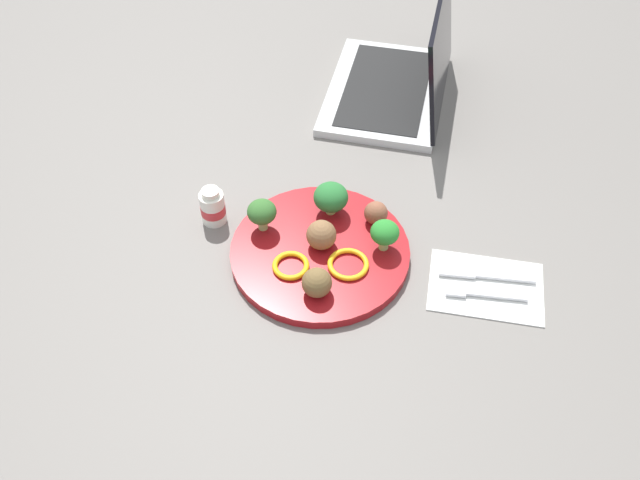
% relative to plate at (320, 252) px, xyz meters
% --- Properties ---
extents(ground_plane, '(4.00, 4.00, 0.00)m').
position_rel_plate_xyz_m(ground_plane, '(0.00, 0.00, -0.01)').
color(ground_plane, slate).
extents(plate, '(0.28, 0.28, 0.02)m').
position_rel_plate_xyz_m(plate, '(0.00, 0.00, 0.00)').
color(plate, maroon).
rests_on(plate, ground_plane).
extents(broccoli_floret_near_rim, '(0.05, 0.05, 0.05)m').
position_rel_plate_xyz_m(broccoli_floret_near_rim, '(0.10, -0.02, 0.04)').
color(broccoli_floret_near_rim, '#A0B869').
rests_on(broccoli_floret_near_rim, plate).
extents(broccoli_floret_far_rim, '(0.06, 0.06, 0.06)m').
position_rel_plate_xyz_m(broccoli_floret_far_rim, '(0.01, -0.08, 0.04)').
color(broccoli_floret_far_rim, '#A8CD6C').
rests_on(broccoli_floret_far_rim, plate).
extents(broccoli_floret_mid_left, '(0.04, 0.04, 0.05)m').
position_rel_plate_xyz_m(broccoli_floret_mid_left, '(-0.09, -0.03, 0.04)').
color(broccoli_floret_mid_left, '#A2BD67').
rests_on(broccoli_floret_mid_left, plate).
extents(meatball_front_left, '(0.04, 0.04, 0.04)m').
position_rel_plate_xyz_m(meatball_front_left, '(-0.02, 0.08, 0.03)').
color(meatball_front_left, brown).
rests_on(meatball_front_left, plate).
extents(meatball_mid_right, '(0.05, 0.05, 0.05)m').
position_rel_plate_xyz_m(meatball_mid_right, '(0.00, -0.01, 0.03)').
color(meatball_mid_right, brown).
rests_on(meatball_mid_right, plate).
extents(meatball_far_rim, '(0.04, 0.04, 0.04)m').
position_rel_plate_xyz_m(meatball_far_rim, '(-0.07, -0.08, 0.03)').
color(meatball_far_rim, brown).
rests_on(meatball_far_rim, plate).
extents(pepper_ring_near_rim, '(0.09, 0.09, 0.01)m').
position_rel_plate_xyz_m(pepper_ring_near_rim, '(-0.05, 0.02, 0.01)').
color(pepper_ring_near_rim, yellow).
rests_on(pepper_ring_near_rim, plate).
extents(pepper_ring_back_right, '(0.08, 0.08, 0.01)m').
position_rel_plate_xyz_m(pepper_ring_back_right, '(0.03, 0.05, 0.01)').
color(pepper_ring_back_right, yellow).
rests_on(pepper_ring_back_right, plate).
extents(napkin, '(0.18, 0.13, 0.01)m').
position_rel_plate_xyz_m(napkin, '(-0.26, -0.01, -0.01)').
color(napkin, white).
rests_on(napkin, ground_plane).
extents(fork, '(0.12, 0.03, 0.01)m').
position_rel_plate_xyz_m(fork, '(-0.25, 0.01, -0.00)').
color(fork, silver).
rests_on(fork, napkin).
extents(knife, '(0.15, 0.04, 0.01)m').
position_rel_plate_xyz_m(knife, '(-0.25, -0.02, -0.00)').
color(knife, silver).
rests_on(knife, napkin).
extents(yogurt_bottle, '(0.04, 0.04, 0.07)m').
position_rel_plate_xyz_m(yogurt_bottle, '(0.19, -0.03, 0.02)').
color(yogurt_bottle, white).
rests_on(yogurt_bottle, ground_plane).
extents(laptop, '(0.24, 0.33, 0.21)m').
position_rel_plate_xyz_m(laptop, '(-0.04, -0.44, 0.03)').
color(laptop, silver).
rests_on(laptop, ground_plane).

